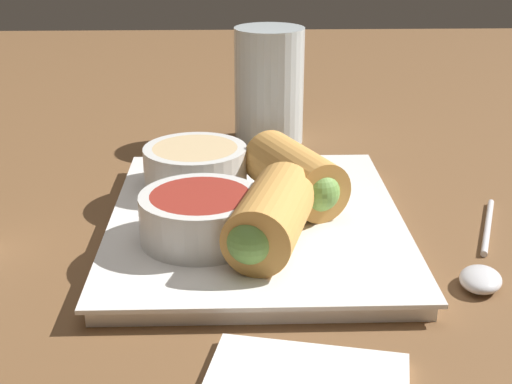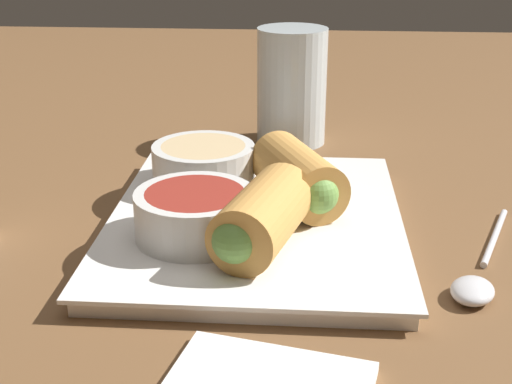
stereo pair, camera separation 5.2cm
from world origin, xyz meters
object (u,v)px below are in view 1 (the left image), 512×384
object	(u,v)px
dipping_bowl_near	(201,215)
spoon	(482,269)
drinking_glass	(269,86)
serving_plate	(256,223)
dipping_bowl_far	(196,165)

from	to	relation	value
dipping_bowl_near	spoon	world-z (taller)	dipping_bowl_near
spoon	drinking_glass	bearing A→B (deg)	23.58
serving_plate	spoon	xyz separation A→B (cm)	(-7.47, -15.23, -0.20)
spoon	dipping_bowl_near	bearing A→B (deg)	80.15
dipping_bowl_far	drinking_glass	distance (cm)	18.13
spoon	drinking_glass	xyz separation A→B (cm)	(30.18, 13.18, 5.43)
dipping_bowl_near	serving_plate	bearing A→B (deg)	-44.23
serving_plate	dipping_bowl_near	world-z (taller)	dipping_bowl_near
dipping_bowl_far	spoon	xyz separation A→B (cm)	(-13.65, -20.12, -2.78)
dipping_bowl_near	drinking_glass	world-z (taller)	drinking_glass
dipping_bowl_near	spoon	bearing A→B (deg)	-99.85
dipping_bowl_near	drinking_glass	size ratio (longest dim) A/B	0.72
serving_plate	dipping_bowl_near	distance (cm)	6.31
dipping_bowl_far	spoon	world-z (taller)	dipping_bowl_far
serving_plate	drinking_glass	bearing A→B (deg)	-5.16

